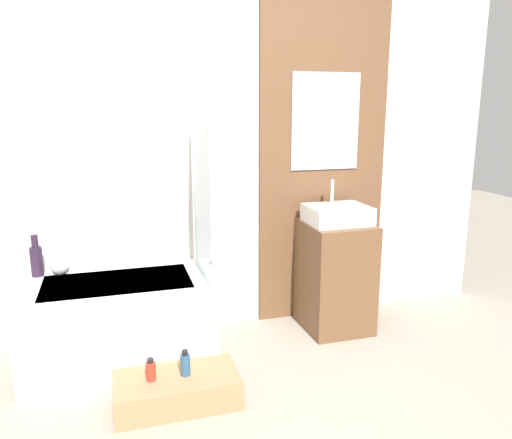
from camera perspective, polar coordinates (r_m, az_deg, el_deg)
The scene contains 11 objects.
wall_tiled_back at distance 3.53m, azimuth -3.97°, elevation 8.16°, with size 4.20×0.06×2.60m, color silver.
wall_wood_accent at distance 3.71m, azimuth 7.75°, elevation 8.46°, with size 0.98×0.04×2.60m.
bathtub at distance 3.32m, azimuth -15.30°, elevation -11.10°, with size 1.14×0.68×0.53m.
glass_shower_screen at distance 3.11m, azimuth -6.14°, elevation 2.02°, with size 0.01×0.58×0.96m, color silver.
wooden_step_bench at distance 2.90m, azimuth -9.02°, elevation -18.66°, with size 0.67×0.34×0.16m, color #A87F56.
vanity_cabinet at distance 3.66m, azimuth 9.01°, elevation -6.36°, with size 0.45×0.49×0.78m, color brown.
sink at distance 3.54m, azimuth 9.26°, elevation 0.58°, with size 0.42×0.35×0.30m.
vase_tall_dark at distance 3.46m, azimuth -23.80°, elevation -4.19°, with size 0.07×0.07×0.27m.
vase_round_light at distance 3.44m, azimuth -21.48°, elevation -4.96°, with size 0.12×0.12×0.12m, color white.
bottle_soap_primary at distance 2.82m, azimuth -11.94°, elevation -16.53°, with size 0.05×0.05×0.12m.
bottle_soap_secondary at distance 2.83m, azimuth -8.09°, elevation -16.03°, with size 0.05×0.05×0.14m.
Camera 1 is at (-0.76, -1.85, 1.60)m, focal length 35.00 mm.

